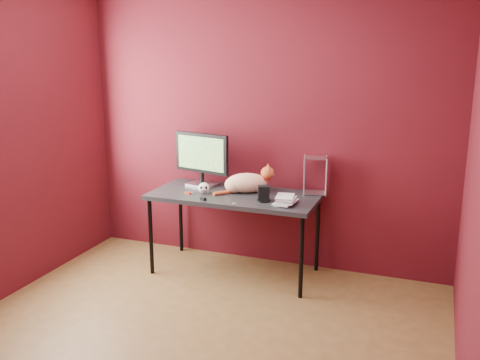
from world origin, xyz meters
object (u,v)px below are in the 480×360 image
at_px(cat, 247,183).
at_px(book_stack, 279,157).
at_px(monitor, 202,157).
at_px(speaker, 264,194).
at_px(desk, 235,199).
at_px(skull_mug, 204,188).

height_order(cat, book_stack, book_stack).
xyz_separation_m(cat, book_stack, (0.36, -0.23, 0.31)).
bearing_deg(monitor, book_stack, -7.86).
distance_m(cat, speaker, 0.32).
height_order(cat, speaker, cat).
xyz_separation_m(desk, speaker, (0.32, -0.13, 0.11)).
xyz_separation_m(speaker, book_stack, (0.13, -0.01, 0.34)).
bearing_deg(monitor, skull_mug, -50.38).
bearing_deg(cat, speaker, -67.75).
bearing_deg(book_stack, speaker, 176.84).
distance_m(desk, cat, 0.19).
bearing_deg(desk, speaker, -22.64).
relative_size(desk, monitor, 2.62).
bearing_deg(skull_mug, book_stack, -25.61).
height_order(desk, speaker, speaker).
relative_size(speaker, book_stack, 0.17).
distance_m(speaker, book_stack, 0.36).
distance_m(skull_mug, book_stack, 0.79).
distance_m(monitor, book_stack, 0.90).
distance_m(desk, speaker, 0.36).
xyz_separation_m(monitor, book_stack, (0.84, -0.30, 0.12)).
distance_m(cat, book_stack, 0.52).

